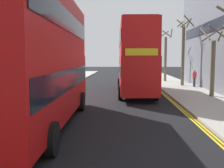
{
  "coord_description": "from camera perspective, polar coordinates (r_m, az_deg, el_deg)",
  "views": [
    {
      "loc": [
        0.99,
        -0.05,
        2.9
      ],
      "look_at": [
        0.5,
        11.0,
        1.8
      ],
      "focal_mm": 41.33,
      "sensor_mm": 36.0,
      "label": 1
    }
  ],
  "objects": [
    {
      "name": "pedestrian_far",
      "position": [
        26.48,
        17.76,
        1.26
      ],
      "size": [
        0.34,
        0.22,
        1.62
      ],
      "color": "#2D2D38",
      "rests_on": "sidewalk_right"
    },
    {
      "name": "kerb_line_outer",
      "position": [
        14.75,
        15.94,
        -5.87
      ],
      "size": [
        0.1,
        56.0,
        0.01
      ],
      "primitive_type": "cube",
      "color": "yellow",
      "rests_on": "ground"
    },
    {
      "name": "kerb_line_inner",
      "position": [
        14.71,
        15.33,
        -5.88
      ],
      "size": [
        0.1,
        56.0,
        0.01
      ],
      "primitive_type": "cube",
      "color": "yellow",
      "rests_on": "ground"
    },
    {
      "name": "street_tree_distant",
      "position": [
        27.39,
        15.49,
        6.86
      ],
      "size": [
        1.74,
        1.75,
        6.98
      ],
      "color": "#6B6047",
      "rests_on": "sidewalk_right"
    },
    {
      "name": "double_decker_bus_oncoming",
      "position": [
        21.28,
        5.13,
        6.0
      ],
      "size": [
        3.01,
        10.87,
        5.64
      ],
      "color": "red",
      "rests_on": "ground"
    },
    {
      "name": "street_tree_mid",
      "position": [
        32.16,
        11.75,
        6.14
      ],
      "size": [
        1.47,
        1.46,
        6.29
      ],
      "color": "#6B6047",
      "rests_on": "sidewalk_right"
    },
    {
      "name": "street_tree_near",
      "position": [
        20.09,
        21.38,
        4.4
      ],
      "size": [
        1.7,
        1.57,
        5.09
      ],
      "color": "#6B6047",
      "rests_on": "sidewalk_right"
    },
    {
      "name": "double_decker_bus_away",
      "position": [
        11.22,
        -15.58,
        6.13
      ],
      "size": [
        3.03,
        10.87,
        5.64
      ],
      "color": "#B20F0F",
      "rests_on": "ground"
    },
    {
      "name": "sidewalk_right",
      "position": [
        17.21,
        21.23,
        -4.18
      ],
      "size": [
        4.0,
        80.0,
        0.14
      ],
      "primitive_type": "cube",
      "color": "#ADA89E",
      "rests_on": "ground"
    },
    {
      "name": "sidewalk_left",
      "position": [
        17.93,
        -22.24,
        -3.83
      ],
      "size": [
        4.0,
        80.0,
        0.14
      ],
      "primitive_type": "cube",
      "color": "#ADA89E",
      "rests_on": "ground"
    }
  ]
}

